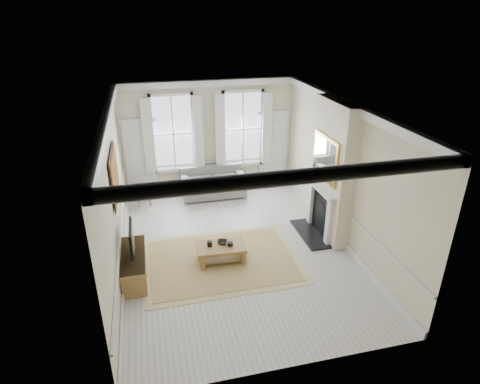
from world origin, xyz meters
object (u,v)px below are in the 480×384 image
object	(u,v)px
sofa	(213,184)
tv_stand	(134,265)
side_table	(144,192)
coffee_table	(221,249)

from	to	relation	value
sofa	tv_stand	distance (m)	4.34
side_table	tv_stand	distance (m)	3.51
side_table	coffee_table	xyz separation A→B (m)	(1.63, -3.38, -0.07)
side_table	coffee_table	size ratio (longest dim) A/B	0.45
tv_stand	side_table	bearing A→B (deg)	85.36
side_table	sofa	bearing A→B (deg)	4.18
sofa	coffee_table	xyz separation A→B (m)	(-0.44, -3.53, -0.04)
sofa	tv_stand	xyz separation A→B (m)	(-2.35, -3.65, -0.09)
sofa	side_table	world-z (taller)	sofa
sofa	coffee_table	world-z (taller)	sofa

